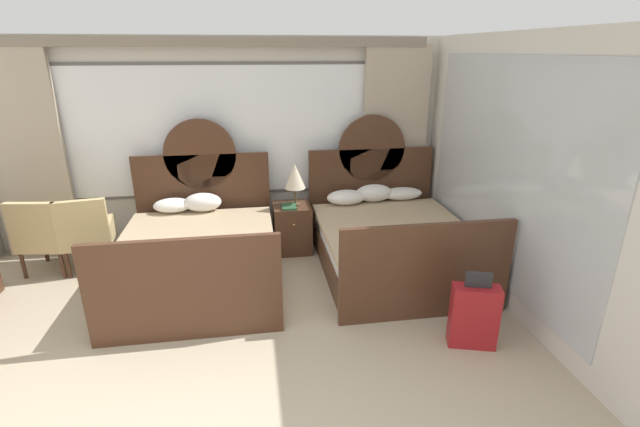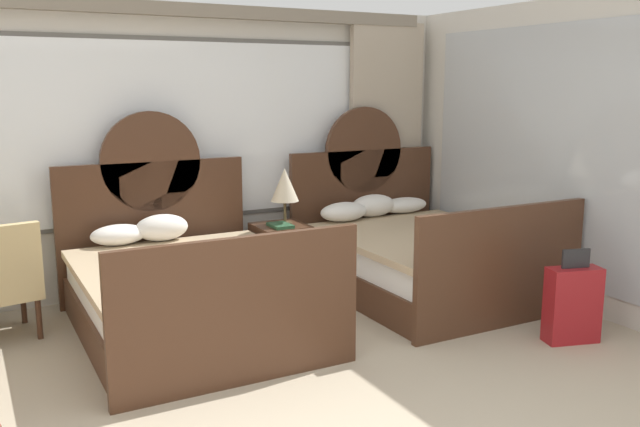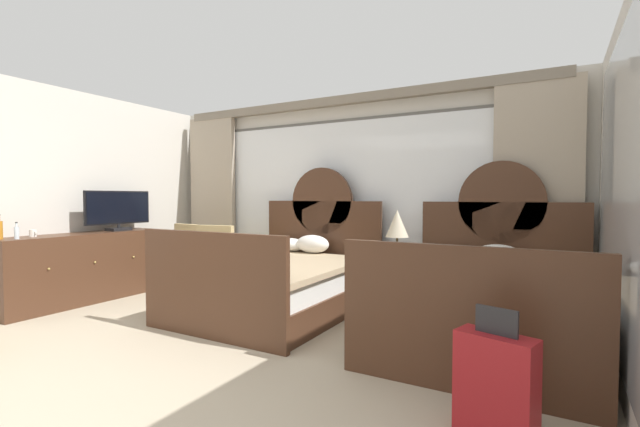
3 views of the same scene
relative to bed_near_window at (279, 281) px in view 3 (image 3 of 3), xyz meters
The scene contains 16 objects.
ground_plane 2.68m from the bed_near_window, 84.25° to the right, with size 24.00×24.00×0.00m, color tan.
wall_back_window 1.63m from the bed_near_window, 77.62° to the left, with size 5.83×0.22×2.70m.
wall_left 3.04m from the bed_near_window, 159.29° to the right, with size 0.07×4.47×2.70m.
wall_right_mirror 3.51m from the bed_near_window, 17.08° to the right, with size 0.08×4.47×2.70m.
bed_near_window is the anchor object (origin of this frame).
bed_near_mirror 2.26m from the bed_near_window, ahead, with size 1.73×2.19×1.72m.
nightstand_between_beds 1.33m from the bed_near_window, 31.50° to the left, with size 0.48×0.50×0.64m.
table_lamp_on_nightstand 1.52m from the bed_near_window, 30.46° to the left, with size 0.27×0.27×0.54m.
book_on_nightstand 1.28m from the bed_near_window, 28.82° to the left, with size 0.18×0.26×0.03m.
dresser_minibar 2.55m from the bed_near_window, 160.53° to the right, with size 0.51×1.98×0.87m.
tv_flatscreen 2.54m from the bed_near_window, behind, with size 0.20×0.95×0.54m.
bottle_water_clear 2.89m from the bed_near_window, 144.59° to the right, with size 0.05×0.05×0.19m.
cup_on_dresser 2.85m from the bed_near_window, 149.50° to the right, with size 0.11×0.08×0.08m.
armchair_by_window_left 1.43m from the bed_near_window, 159.37° to the left, with size 0.64×0.64×0.94m.
armchair_by_window_centre 1.87m from the bed_near_window, 164.44° to the left, with size 0.63×0.63×0.94m.
suitcase_on_floor 3.00m from the bed_near_window, 32.41° to the right, with size 0.45×0.28×0.74m.
Camera 3 is at (2.54, -1.39, 1.33)m, focal length 23.86 mm.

